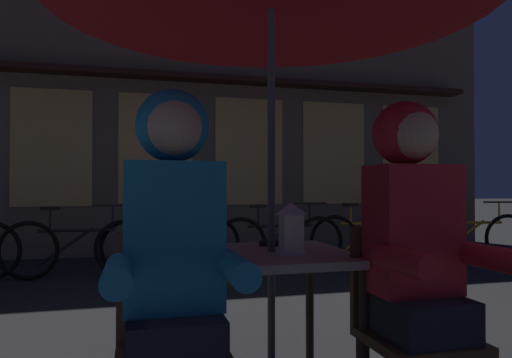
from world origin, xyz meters
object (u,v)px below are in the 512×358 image
bicycle_furthest (472,237)px  bicycle_third (172,244)px  person_right_hooded (416,235)px  book (280,243)px  chair_left (173,340)px  chair_right (408,321)px  bicycle_fifth (371,238)px  cafe_table (271,273)px  bicycle_fourth (280,241)px  lantern (291,227)px  bicycle_second (76,248)px  person_left_hooded (174,243)px

bicycle_furthest → bicycle_third: bearing=176.2°
person_right_hooded → book: size_ratio=7.00×
chair_left → person_right_hooded: size_ratio=0.62×
chair_right → bicycle_fifth: 4.35m
cafe_table → chair_right: 0.62m
bicycle_fourth → bicycle_furthest: same height
person_right_hooded → bicycle_furthest: person_right_hooded is taller
cafe_table → lantern: (0.06, -0.10, 0.22)m
person_right_hooded → chair_left: bearing=176.6°
cafe_table → person_right_hooded: (0.48, -0.43, 0.21)m
chair_right → person_right_hooded: bearing=-90.0°
person_right_hooded → bicycle_furthest: size_ratio=0.84×
lantern → bicycle_fifth: size_ratio=0.14×
cafe_table → chair_right: bearing=-37.5°
book → chair_right: bearing=-36.2°
chair_right → bicycle_furthest: 4.98m
bicycle_second → bicycle_fourth: (2.41, -0.01, 0.00)m
person_right_hooded → lantern: bearing=141.9°
chair_right → bicycle_furthest: chair_right is taller
bicycle_fourth → bicycle_second: bearing=179.8°
lantern → bicycle_furthest: (3.78, 3.40, -0.51)m
person_right_hooded → bicycle_fourth: bearing=80.4°
cafe_table → chair_left: chair_left is taller
cafe_table → bicycle_fourth: bicycle_fourth is taller
lantern → book: bearing=81.5°
chair_left → lantern: bearing=26.4°
person_left_hooded → bicycle_fifth: person_left_hooded is taller
cafe_table → bicycle_furthest: bicycle_furthest is taller
cafe_table → bicycle_third: size_ratio=0.44×
person_right_hooded → bicycle_third: person_right_hooded is taller
cafe_table → bicycle_second: bearing=109.9°
chair_right → bicycle_third: (-0.67, 3.94, -0.14)m
chair_right → person_left_hooded: 1.03m
chair_left → bicycle_third: size_ratio=0.52×
lantern → bicycle_second: size_ratio=0.14×
cafe_table → chair_right: chair_right is taller
chair_right → bicycle_second: size_ratio=0.52×
person_left_hooded → bicycle_fourth: 4.26m
lantern → book: size_ratio=1.16×
chair_left → book: 0.87m
bicycle_second → bicycle_fifth: bearing=0.5°
bicycle_fourth → person_right_hooded: bearing=-99.6°
chair_right → person_right_hooded: 0.36m
chair_right → chair_left: bearing=180.0°
person_left_hooded → bicycle_third: person_left_hooded is taller
person_right_hooded → bicycle_third: 4.08m
cafe_table → chair_left: bearing=-142.5°
bicycle_fourth → book: 3.45m
chair_left → bicycle_fifth: bearing=53.1°
person_right_hooded → book: 0.75m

